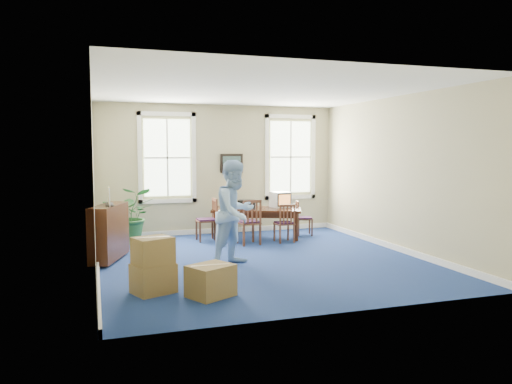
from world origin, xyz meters
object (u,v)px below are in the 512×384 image
object	(u,v)px
crt_tv	(280,200)
cardboard_boxes	(167,261)
chair_near_left	(248,222)
conference_table	(257,223)
man	(235,213)
potted_plant	(130,215)
credenza	(109,234)

from	to	relation	value
crt_tv	cardboard_boxes	world-z (taller)	crt_tv
chair_near_left	conference_table	bearing A→B (deg)	-126.91
man	potted_plant	bearing A→B (deg)	88.33
chair_near_left	credenza	world-z (taller)	credenza
conference_table	crt_tv	size ratio (longest dim) A/B	4.66
potted_plant	cardboard_boxes	xyz separation A→B (m)	(0.26, -4.01, -0.20)
chair_near_left	potted_plant	size ratio (longest dim) A/B	0.80
conference_table	cardboard_boxes	xyz separation A→B (m)	(-2.64, -3.74, 0.08)
crt_tv	chair_near_left	size ratio (longest dim) A/B	0.44
conference_table	potted_plant	distance (m)	2.93
chair_near_left	potted_plant	world-z (taller)	potted_plant
man	potted_plant	size ratio (longest dim) A/B	1.51
crt_tv	cardboard_boxes	xyz separation A→B (m)	(-3.26, -3.79, -0.46)
crt_tv	potted_plant	size ratio (longest dim) A/B	0.35
man	cardboard_boxes	size ratio (longest dim) A/B	1.26
conference_table	man	size ratio (longest dim) A/B	1.08
conference_table	chair_near_left	xyz separation A→B (m)	(-0.42, -0.71, 0.15)
credenza	cardboard_boxes	world-z (taller)	credenza
conference_table	credenza	world-z (taller)	credenza
man	potted_plant	world-z (taller)	man
chair_near_left	credenza	xyz separation A→B (m)	(-2.99, -0.73, 0.01)
chair_near_left	credenza	bearing A→B (deg)	7.80
man	potted_plant	distance (m)	3.23
man	cardboard_boxes	bearing A→B (deg)	-171.54
man	credenza	size ratio (longest dim) A/B	1.46
crt_tv	man	xyz separation A→B (m)	(-1.83, -2.52, 0.07)
conference_table	credenza	size ratio (longest dim) A/B	1.58
conference_table	credenza	distance (m)	3.71
man	cardboard_boxes	world-z (taller)	man
crt_tv	credenza	xyz separation A→B (m)	(-4.03, -1.49, -0.38)
man	potted_plant	xyz separation A→B (m)	(-1.69, 2.74, -0.33)
crt_tv	cardboard_boxes	size ratio (longest dim) A/B	0.29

